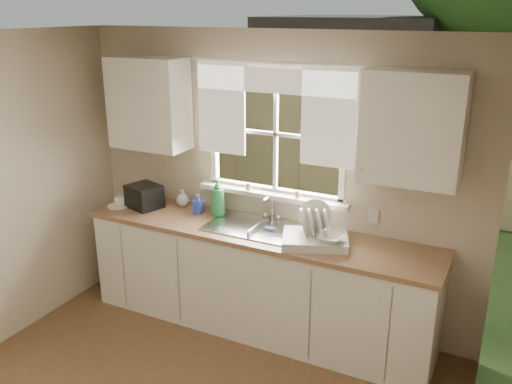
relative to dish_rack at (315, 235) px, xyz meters
The scene contains 19 objects.
room_walls 1.80m from the dish_rack, 106.93° to the right, with size 3.62×4.02×2.50m.
ceiling 2.30m from the dish_rack, 107.57° to the right, with size 3.60×4.00×0.02m, color silver.
window 0.81m from the dish_rack, 145.32° to the left, with size 1.38×0.16×1.06m.
curtains 1.13m from the dish_rack, 149.33° to the left, with size 1.50×0.03×0.81m.
base_cabinets 0.75m from the dish_rack, behind, with size 3.00×0.62×0.87m, color white.
countertop 0.53m from the dish_rack, behind, with size 3.04×0.65×0.04m, color #906A48.
upper_cabinet_left 1.89m from the dish_rack, behind, with size 0.70×0.33×0.80m, color white.
upper_cabinet_right 1.09m from the dish_rack, 16.23° to the left, with size 0.70×0.33×0.80m, color white.
wall_outlet 0.51m from the dish_rack, 43.63° to the left, with size 0.08×0.01×0.12m, color beige.
sill_jars 0.62m from the dish_rack, 149.64° to the left, with size 0.50×0.04×0.06m.
sink 0.54m from the dish_rack, behind, with size 0.88×0.52×0.40m.
dish_rack is the anchor object (origin of this frame).
bowl 0.15m from the dish_rack, 20.79° to the right, with size 0.19×0.19×0.05m, color white.
soap_bottle_a 1.00m from the dish_rack, 169.78° to the left, with size 0.13×0.13×0.34m, color #2D8A45.
soap_bottle_b 1.17m from the dish_rack, behind, with size 0.08×0.08×0.18m, color #3147BA.
soap_bottle_c 1.42m from the dish_rack, behind, with size 0.12×0.12×0.16m, color beige.
saucer 1.92m from the dish_rack, behind, with size 0.19×0.19×0.01m, color white.
cup 1.92m from the dish_rack, behind, with size 0.12×0.12×0.09m, color silver.
black_appliance 1.69m from the dish_rack, behind, with size 0.29×0.25×0.21m, color black.
Camera 1 is at (1.84, -2.03, 2.65)m, focal length 38.00 mm.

